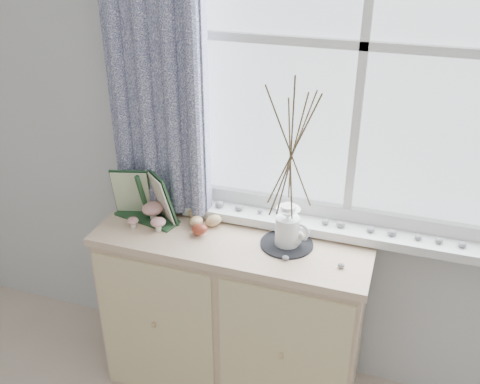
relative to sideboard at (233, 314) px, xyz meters
The scene contains 8 objects.
sideboard is the anchor object (origin of this frame).
botanical_book 0.69m from the sideboard, behind, with size 0.35×0.13×0.25m, color #1C3B21, non-canonical shape.
toadstool_cluster 0.61m from the sideboard, behind, with size 0.18×0.16×0.09m.
wooden_eggs 0.48m from the sideboard, 166.74° to the left, with size 0.17×0.18×0.07m.
songbird_figurine 0.52m from the sideboard, ahead, with size 0.14×0.06×0.07m, color white, non-canonical shape.
crocheted_doily 0.49m from the sideboard, ahead, with size 0.22×0.22×0.01m, color black.
twig_pitcher 0.90m from the sideboard, ahead, with size 0.29×0.29×0.77m.
sideboard_pebbles 0.53m from the sideboard, ahead, with size 0.33×0.23×0.02m.
Camera 1 is at (0.50, -0.09, 2.09)m, focal length 40.00 mm.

